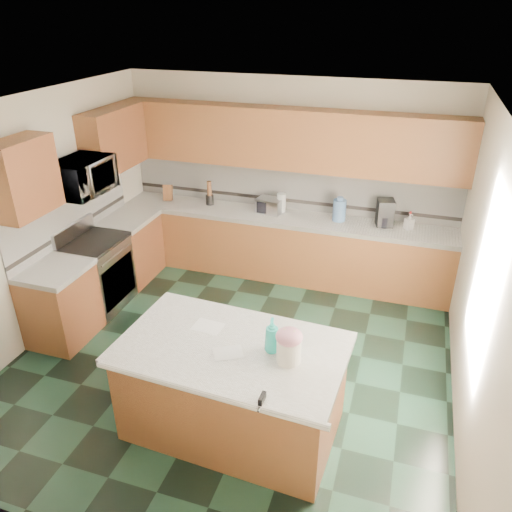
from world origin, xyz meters
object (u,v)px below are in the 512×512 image
(soap_bottle_island, at_px, (272,335))
(toaster_oven, at_px, (270,206))
(coffee_maker, at_px, (385,213))
(knife_block, at_px, (168,193))
(island_top, at_px, (232,349))
(island_base, at_px, (233,390))
(treat_jar, at_px, (289,351))

(soap_bottle_island, relative_size, toaster_oven, 0.92)
(coffee_maker, bearing_deg, toaster_oven, 167.69)
(knife_block, bearing_deg, island_top, -71.67)
(island_top, distance_m, coffee_maker, 3.18)
(island_base, height_order, soap_bottle_island, soap_bottle_island)
(island_base, distance_m, soap_bottle_island, 0.74)
(island_top, bearing_deg, treat_jar, -2.10)
(island_base, xyz_separation_m, knife_block, (-2.10, 2.99, 0.61))
(knife_block, bearing_deg, treat_jar, -66.09)
(knife_block, relative_size, coffee_maker, 0.66)
(treat_jar, relative_size, toaster_oven, 0.60)
(soap_bottle_island, bearing_deg, toaster_oven, 97.53)
(island_top, bearing_deg, coffee_maker, 74.78)
(toaster_oven, xyz_separation_m, coffee_maker, (1.54, 0.03, 0.07))
(soap_bottle_island, height_order, coffee_maker, coffee_maker)
(treat_jar, distance_m, coffee_maker, 3.10)
(treat_jar, distance_m, soap_bottle_island, 0.19)
(island_base, height_order, island_top, island_top)
(island_base, bearing_deg, knife_block, 128.19)
(island_top, xyz_separation_m, treat_jar, (0.51, -0.05, 0.13))
(treat_jar, relative_size, knife_block, 0.90)
(soap_bottle_island, xyz_separation_m, coffee_maker, (0.66, 2.98, 0.02))
(soap_bottle_island, distance_m, toaster_oven, 3.08)
(island_top, relative_size, knife_block, 8.35)
(island_base, height_order, coffee_maker, coffee_maker)
(knife_block, bearing_deg, soap_bottle_island, -67.15)
(island_base, height_order, knife_block, knife_block)
(island_base, relative_size, toaster_oven, 5.25)
(island_base, xyz_separation_m, treat_jar, (0.51, -0.05, 0.59))
(island_base, xyz_separation_m, toaster_oven, (-0.55, 2.99, 0.59))
(treat_jar, distance_m, knife_block, 4.00)
(toaster_oven, height_order, coffee_maker, coffee_maker)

